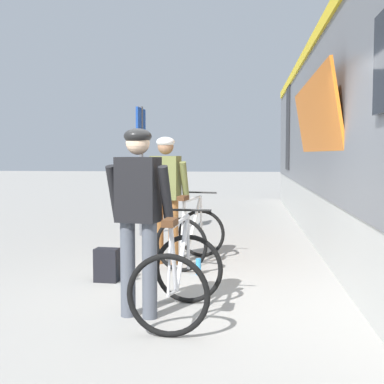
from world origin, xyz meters
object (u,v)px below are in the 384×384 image
(cyclist_far_in_dark, at_px, (138,205))
(water_bottle_by_the_backpack, at_px, (126,273))
(platform_sign_post, at_px, (141,149))
(bicycle_far_silver, at_px, (179,276))
(backpack_on_platform, at_px, (107,265))
(cyclist_near_in_olive, at_px, (166,188))
(bicycle_near_white, at_px, (192,235))
(water_bottle_near_the_bikes, at_px, (198,267))

(cyclist_far_in_dark, relative_size, water_bottle_by_the_backpack, 7.63)
(platform_sign_post, bearing_deg, water_bottle_by_the_backpack, -81.51)
(water_bottle_by_the_backpack, height_order, platform_sign_post, platform_sign_post)
(cyclist_far_in_dark, relative_size, platform_sign_post, 0.73)
(cyclist_far_in_dark, bearing_deg, bicycle_far_silver, -1.37)
(platform_sign_post, bearing_deg, backpack_on_platform, -85.17)
(cyclist_near_in_olive, relative_size, platform_sign_post, 0.73)
(water_bottle_by_the_backpack, bearing_deg, cyclist_near_in_olive, 73.81)
(cyclist_far_in_dark, distance_m, bicycle_far_silver, 0.76)
(cyclist_near_in_olive, distance_m, backpack_on_platform, 1.48)
(bicycle_near_white, xyz_separation_m, water_bottle_near_the_bikes, (0.15, -0.63, -0.30))
(bicycle_near_white, bearing_deg, water_bottle_by_the_backpack, -121.14)
(backpack_on_platform, xyz_separation_m, water_bottle_near_the_bikes, (1.06, 0.47, -0.10))
(cyclist_near_in_olive, relative_size, cyclist_far_in_dark, 1.00)
(backpack_on_platform, height_order, water_bottle_by_the_backpack, backpack_on_platform)
(bicycle_near_white, distance_m, bicycle_far_silver, 2.42)
(cyclist_near_in_olive, distance_m, water_bottle_by_the_backpack, 1.48)
(water_bottle_by_the_backpack, bearing_deg, platform_sign_post, 98.49)
(water_bottle_by_the_backpack, bearing_deg, water_bottle_near_the_bikes, 30.56)
(water_bottle_near_the_bikes, bearing_deg, cyclist_near_in_olive, 130.04)
(bicycle_near_white, height_order, water_bottle_near_the_bikes, bicycle_near_white)
(cyclist_near_in_olive, bearing_deg, cyclist_far_in_dark, -87.21)
(bicycle_far_silver, height_order, backpack_on_platform, bicycle_far_silver)
(cyclist_near_in_olive, distance_m, platform_sign_post, 2.67)
(bicycle_far_silver, bearing_deg, water_bottle_near_the_bikes, 89.63)
(cyclist_far_in_dark, relative_size, bicycle_near_white, 1.50)
(cyclist_far_in_dark, height_order, water_bottle_near_the_bikes, cyclist_far_in_dark)
(cyclist_near_in_olive, bearing_deg, water_bottle_by_the_backpack, -106.19)
(cyclist_near_in_olive, height_order, backpack_on_platform, cyclist_near_in_olive)
(bicycle_far_silver, relative_size, water_bottle_by_the_backpack, 4.79)
(cyclist_near_in_olive, bearing_deg, backpack_on_platform, -117.01)
(cyclist_near_in_olive, bearing_deg, bicycle_near_white, 3.80)
(backpack_on_platform, relative_size, platform_sign_post, 0.17)
(water_bottle_by_the_backpack, bearing_deg, bicycle_near_white, 58.86)
(cyclist_far_in_dark, xyz_separation_m, platform_sign_post, (-0.96, 4.85, 0.57))
(cyclist_near_in_olive, xyz_separation_m, cyclist_far_in_dark, (0.12, -2.38, 0.00))
(platform_sign_post, bearing_deg, bicycle_far_silver, -74.50)
(water_bottle_near_the_bikes, relative_size, water_bottle_by_the_backpack, 0.89)
(cyclist_far_in_dark, height_order, water_bottle_by_the_backpack, cyclist_far_in_dark)
(water_bottle_near_the_bikes, xyz_separation_m, platform_sign_post, (-1.36, 3.07, 1.52))
(bicycle_far_silver, relative_size, platform_sign_post, 0.46)
(bicycle_near_white, distance_m, water_bottle_near_the_bikes, 0.71)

